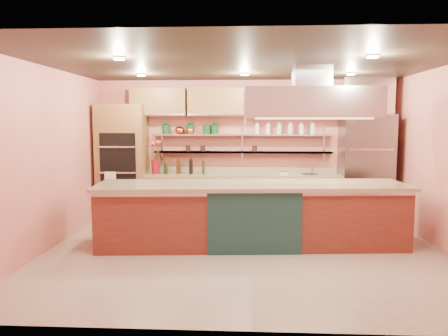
# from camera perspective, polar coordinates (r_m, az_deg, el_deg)

# --- Properties ---
(floor) EXTENTS (6.00, 5.00, 0.02)m
(floor) POSITION_cam_1_polar(r_m,az_deg,el_deg) (6.73, 2.55, -11.02)
(floor) COLOR tan
(floor) RESTS_ON ground
(ceiling) EXTENTS (6.00, 5.00, 0.02)m
(ceiling) POSITION_cam_1_polar(r_m,az_deg,el_deg) (6.48, 2.67, 13.45)
(ceiling) COLOR black
(ceiling) RESTS_ON wall_back
(wall_back) EXTENTS (6.00, 0.04, 2.80)m
(wall_back) POSITION_cam_1_polar(r_m,az_deg,el_deg) (8.95, 2.72, 2.45)
(wall_back) COLOR #CC6F60
(wall_back) RESTS_ON floor
(wall_front) EXTENTS (6.00, 0.04, 2.80)m
(wall_front) POSITION_cam_1_polar(r_m,az_deg,el_deg) (3.97, 2.35, -2.16)
(wall_front) COLOR #CC6F60
(wall_front) RESTS_ON floor
(wall_left) EXTENTS (0.04, 5.00, 2.80)m
(wall_left) POSITION_cam_1_polar(r_m,az_deg,el_deg) (7.14, -22.26, 1.07)
(wall_left) COLOR #CC6F60
(wall_left) RESTS_ON floor
(oven_stack) EXTENTS (0.95, 0.64, 2.30)m
(oven_stack) POSITION_cam_1_polar(r_m,az_deg,el_deg) (9.00, -13.10, 0.72)
(oven_stack) COLOR brown
(oven_stack) RESTS_ON floor
(refrigerator) EXTENTS (0.95, 0.72, 2.10)m
(refrigerator) POSITION_cam_1_polar(r_m,az_deg,el_deg) (8.92, 17.96, -0.11)
(refrigerator) COLOR slate
(refrigerator) RESTS_ON floor
(back_counter) EXTENTS (3.84, 0.64, 0.93)m
(back_counter) POSITION_cam_1_polar(r_m,az_deg,el_deg) (8.76, 2.35, -3.79)
(back_counter) COLOR tan
(back_counter) RESTS_ON floor
(wall_shelf_lower) EXTENTS (3.60, 0.26, 0.03)m
(wall_shelf_lower) POSITION_cam_1_polar(r_m,az_deg,el_deg) (8.82, 2.39, 2.07)
(wall_shelf_lower) COLOR silver
(wall_shelf_lower) RESTS_ON wall_back
(wall_shelf_upper) EXTENTS (3.60, 0.26, 0.03)m
(wall_shelf_upper) POSITION_cam_1_polar(r_m,az_deg,el_deg) (8.80, 2.40, 4.35)
(wall_shelf_upper) COLOR silver
(wall_shelf_upper) RESTS_ON wall_back
(upper_cabinets) EXTENTS (4.60, 0.36, 0.55)m
(upper_cabinets) POSITION_cam_1_polar(r_m,az_deg,el_deg) (8.76, 2.74, 8.59)
(upper_cabinets) COLOR brown
(upper_cabinets) RESTS_ON wall_back
(range_hood) EXTENTS (2.00, 1.00, 0.45)m
(range_hood) POSITION_cam_1_polar(r_m,az_deg,el_deg) (6.91, 11.28, 8.31)
(range_hood) COLOR silver
(range_hood) RESTS_ON ceiling
(ceiling_downlights) EXTENTS (4.00, 2.80, 0.02)m
(ceiling_downlights) POSITION_cam_1_polar(r_m,az_deg,el_deg) (6.68, 2.68, 12.98)
(ceiling_downlights) COLOR #FFE5A5
(ceiling_downlights) RESTS_ON ceiling
(island) EXTENTS (4.83, 1.41, 0.99)m
(island) POSITION_cam_1_polar(r_m,az_deg,el_deg) (6.99, 3.61, -6.07)
(island) COLOR maroon
(island) RESTS_ON floor
(flower_vase) EXTENTS (0.16, 0.16, 0.28)m
(flower_vase) POSITION_cam_1_polar(r_m,az_deg,el_deg) (8.82, -8.94, 0.19)
(flower_vase) COLOR maroon
(flower_vase) RESTS_ON back_counter
(oil_bottle_cluster) EXTENTS (0.91, 0.47, 0.28)m
(oil_bottle_cluster) POSITION_cam_1_polar(r_m,az_deg,el_deg) (8.71, -5.16, 0.16)
(oil_bottle_cluster) COLOR black
(oil_bottle_cluster) RESTS_ON back_counter
(kitchen_scale) EXTENTS (0.19, 0.16, 0.09)m
(kitchen_scale) POSITION_cam_1_polar(r_m,az_deg,el_deg) (8.67, 7.85, -0.53)
(kitchen_scale) COLOR silver
(kitchen_scale) RESTS_ON back_counter
(bar_faucet) EXTENTS (0.03, 0.03, 0.20)m
(bar_faucet) POSITION_cam_1_polar(r_m,az_deg,el_deg) (8.83, 11.43, -0.12)
(bar_faucet) COLOR silver
(bar_faucet) RESTS_ON back_counter
(copper_kettle) EXTENTS (0.25, 0.25, 0.16)m
(copper_kettle) POSITION_cam_1_polar(r_m,az_deg,el_deg) (8.91, -5.80, 4.94)
(copper_kettle) COLOR #DE6033
(copper_kettle) RESTS_ON wall_shelf_upper
(green_canister) EXTENTS (0.19, 0.19, 0.18)m
(green_canister) POSITION_cam_1_polar(r_m,az_deg,el_deg) (8.84, -2.28, 5.03)
(green_canister) COLOR #0D401C
(green_canister) RESTS_ON wall_shelf_upper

